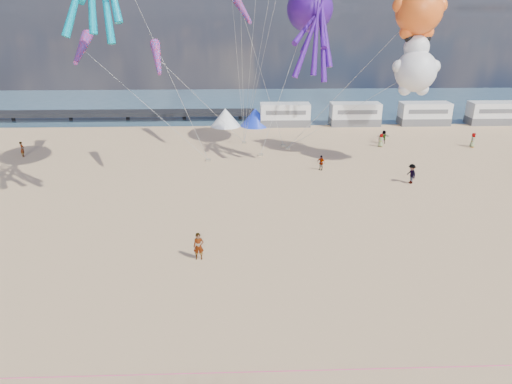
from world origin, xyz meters
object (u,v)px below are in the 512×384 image
kite_teddy_orange (419,11)px  motorhome_2 (424,114)px  beachgoer_2 (411,174)px  windsock_right (157,58)px  beachgoer_0 (473,140)px  kite_panda (416,71)px  sandbag_d (283,146)px  beachgoer_5 (22,149)px  beachgoer_6 (381,140)px  sandbag_c (287,148)px  sandbag_b (261,155)px  standing_person (199,246)px  windsock_mid (241,7)px  motorhome_0 (285,115)px  tent_blue (255,117)px  beachgoer_3 (321,163)px  sandbag_e (244,142)px  motorhome_1 (355,114)px  windsock_left (82,48)px  beachgoer_4 (384,137)px  sandbag_a (208,160)px  motorhome_3 (493,113)px  kite_octopus_purple (310,9)px  tent_white (225,117)px

kite_teddy_orange → motorhome_2: bearing=50.0°
beachgoer_2 → windsock_right: 24.74m
beachgoer_0 → kite_panda: 15.11m
sandbag_d → kite_teddy_orange: size_ratio=0.07×
beachgoer_5 → beachgoer_6: size_ratio=1.08×
sandbag_c → sandbag_b: bearing=-142.1°
standing_person → windsock_mid: 27.27m
standing_person → kite_panda: size_ratio=0.28×
standing_person → sandbag_b: 22.20m
beachgoer_5 → sandbag_b: (25.45, -0.59, -0.72)m
motorhome_0 → sandbag_b: 14.12m
tent_blue → standing_person: size_ratio=2.22×
standing_person → beachgoer_3: (10.56, 16.82, -0.15)m
beachgoer_5 → sandbag_e: bearing=-92.2°
standing_person → sandbag_c: size_ratio=3.61×
motorhome_1 → windsock_left: windsock_left is taller
windsock_left → beachgoer_4: bearing=7.5°
sandbag_a → sandbag_c: same height
sandbag_e → motorhome_3: bearing=14.1°
sandbag_c → beachgoer_0: bearing=0.2°
kite_teddy_orange → windsock_right: 23.62m
motorhome_1 → windsock_right: windsock_right is taller
motorhome_3 → beachgoer_6: 21.24m
windsock_left → tent_blue: bearing=38.9°
beachgoer_4 → kite_teddy_orange: (-0.67, -8.14, 13.79)m
motorhome_3 → tent_blue: bearing=180.0°
beachgoer_3 → beachgoer_6: (8.21, 7.83, 0.02)m
sandbag_b → windsock_mid: (-1.95, 1.59, 14.75)m
kite_panda → beachgoer_3: bearing=-157.7°
motorhome_3 → kite_octopus_purple: 32.65m
motorhome_1 → tent_blue: bearing=180.0°
tent_white → beachgoer_6: (18.06, -10.52, -0.43)m
beachgoer_4 → beachgoer_5: bearing=0.9°
tent_white → beachgoer_3: (9.85, -18.35, -0.45)m
motorhome_3 → kite_panda: 26.84m
tent_blue → windsock_left: size_ratio=0.66×
motorhome_0 → beachgoer_5: bearing=-156.2°
sandbag_b → kite_octopus_purple: kite_octopus_purple is taller
tent_white → sandbag_b: tent_white is taller
kite_panda → windsock_right: (-23.33, -1.47, 1.39)m
sandbag_a → sandbag_c: (8.67, 4.09, 0.00)m
tent_white → sandbag_c: 13.31m
motorhome_3 → kite_panda: size_ratio=1.02×
tent_white → sandbag_c: (7.29, -11.08, -1.09)m
beachgoer_4 → kite_panda: size_ratio=0.24×
tent_white → sandbag_c: tent_white is taller
tent_blue → windsock_mid: 18.22m
motorhome_0 → sandbag_e: bearing=-123.0°
beachgoer_2 → sandbag_c: beachgoer_2 is taller
motorhome_3 → sandbag_d: (-29.58, -10.05, -1.39)m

